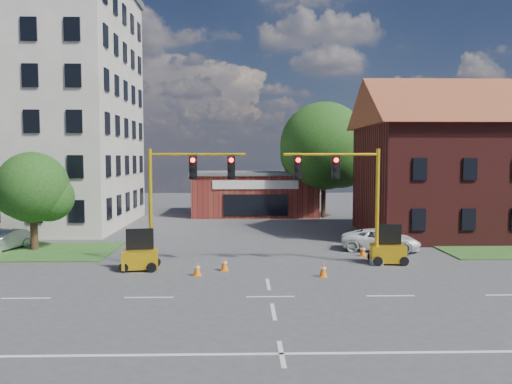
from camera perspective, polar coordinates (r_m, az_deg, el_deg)
ground at (r=21.04m, az=1.67°, el=-11.87°), size 120.00×120.00×0.00m
lane_markings at (r=18.18m, az=2.19°, el=-14.44°), size 60.00×36.00×0.01m
office_block at (r=46.38m, az=-25.81°, el=9.24°), size 18.40×15.40×20.60m
brick_shop at (r=50.33m, az=-0.15°, el=-0.09°), size 12.40×8.40×4.30m
townhouse_row at (r=40.94m, az=26.47°, el=3.83°), size 21.00×11.00×11.50m
tree_large at (r=47.97m, az=8.25°, el=4.88°), size 8.76×8.34×10.98m
tree_nw_front at (r=33.36m, az=-23.75°, el=0.21°), size 4.54×4.33×6.08m
signal_mast_west at (r=26.47m, az=-8.47°, el=-0.01°), size 5.30×0.60×6.20m
signal_mast_east at (r=26.83m, az=10.32°, el=0.02°), size 5.30×0.60×6.20m
trailer_west at (r=26.37m, az=-13.11°, el=-7.30°), size 1.95×1.46×2.02m
trailer_east at (r=28.10m, az=14.82°, el=-6.62°), size 1.92×1.39×2.05m
cone_a at (r=24.62m, az=-6.72°, el=-8.73°), size 0.40×0.40×0.70m
cone_b at (r=25.58m, az=-3.61°, el=-8.23°), size 0.40×0.40×0.70m
cone_c at (r=24.47m, az=7.70°, el=-8.82°), size 0.40×0.40×0.70m
cone_d at (r=29.84m, az=12.12°, el=-6.54°), size 0.40×0.40×0.70m
pickup_white at (r=31.80m, az=14.06°, el=-5.33°), size 5.15×3.32×1.32m
sedan_silver_front at (r=34.49m, az=-26.88°, el=-4.95°), size 2.47×4.16×1.30m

